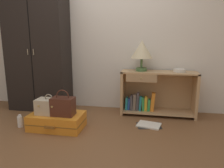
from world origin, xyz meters
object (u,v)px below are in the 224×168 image
object	(u,v)px
train_case	(49,106)
bowl	(180,70)
wardrobe	(38,51)
bottle	(20,121)
bookshelf	(155,93)
handbag	(63,106)
open_book_on_floor	(149,125)
suitcase_large	(57,121)
table_lamp	(142,50)

from	to	relation	value
train_case	bowl	bearing A→B (deg)	25.74
wardrobe	bottle	world-z (taller)	wardrobe
bookshelf	bowl	distance (m)	0.52
bowl	handbag	size ratio (longest dim) A/B	0.54
open_book_on_floor	handbag	bearing A→B (deg)	-162.54
wardrobe	suitcase_large	xyz separation A→B (m)	(0.64, -0.78, -0.89)
table_lamp	handbag	bearing A→B (deg)	-138.60
table_lamp	train_case	size ratio (longest dim) A/B	1.40
bottle	open_book_on_floor	size ratio (longest dim) A/B	0.47
train_case	open_book_on_floor	world-z (taller)	train_case
wardrobe	suitcase_large	distance (m)	1.35
train_case	handbag	distance (m)	0.21
bowl	suitcase_large	size ratio (longest dim) A/B	0.26
handbag	bottle	distance (m)	0.69
suitcase_large	train_case	xyz separation A→B (m)	(-0.09, -0.02, 0.21)
table_lamp	suitcase_large	xyz separation A→B (m)	(-1.08, -0.82, -0.92)
bookshelf	handbag	world-z (taller)	bookshelf
suitcase_large	open_book_on_floor	bearing A→B (deg)	14.30
bowl	open_book_on_floor	size ratio (longest dim) A/B	0.50
table_lamp	handbag	xyz separation A→B (m)	(-0.97, -0.85, -0.69)
bowl	wardrobe	bearing A→B (deg)	-178.88
train_case	handbag	world-z (taller)	handbag
suitcase_large	handbag	bearing A→B (deg)	-18.18
train_case	suitcase_large	bearing A→B (deg)	13.98
train_case	bottle	bearing A→B (deg)	-175.89
table_lamp	suitcase_large	size ratio (longest dim) A/B	0.66
wardrobe	handbag	xyz separation A→B (m)	(0.76, -0.82, -0.66)
bookshelf	bottle	xyz separation A→B (m)	(-1.83, -0.88, -0.26)
bowl	suitcase_large	distance (m)	1.96
bookshelf	bowl	size ratio (longest dim) A/B	6.25
bookshelf	train_case	bearing A→B (deg)	-148.77
table_lamp	bowl	xyz separation A→B (m)	(0.58, 0.01, -0.30)
bottle	open_book_on_floor	world-z (taller)	bottle
bottle	open_book_on_floor	distance (m)	1.80
bookshelf	table_lamp	bearing A→B (deg)	-177.85
bowl	train_case	distance (m)	1.99
suitcase_large	handbag	distance (m)	0.26
bookshelf	open_book_on_floor	bearing A→B (deg)	-98.15
bookshelf	wardrobe	bearing A→B (deg)	-178.66
wardrobe	handbag	world-z (taller)	wardrobe
handbag	bookshelf	bearing A→B (deg)	35.87
wardrobe	bowl	xyz separation A→B (m)	(2.31, 0.05, -0.27)
handbag	bottle	world-z (taller)	handbag
suitcase_large	handbag	size ratio (longest dim) A/B	2.07
table_lamp	suitcase_large	bearing A→B (deg)	-143.00
bottle	bookshelf	bearing A→B (deg)	25.61
open_book_on_floor	table_lamp	bearing A→B (deg)	106.77
suitcase_large	train_case	size ratio (longest dim) A/B	2.13
train_case	bottle	world-z (taller)	train_case
wardrobe	table_lamp	distance (m)	1.73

